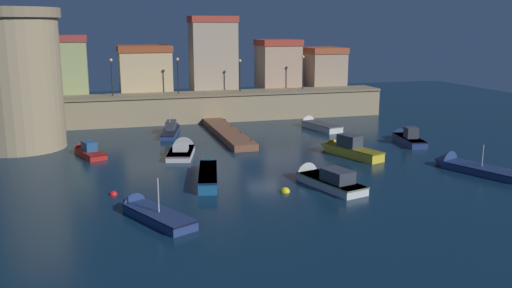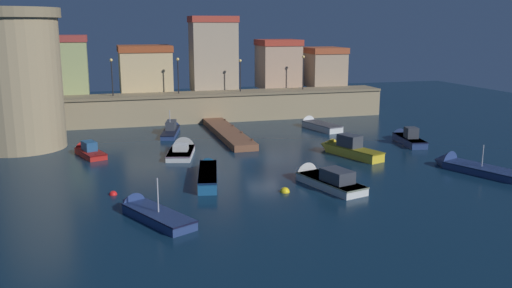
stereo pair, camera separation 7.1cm
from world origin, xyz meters
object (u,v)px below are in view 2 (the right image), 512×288
object	(u,v)px
moored_boat_8	(208,173)
quay_lamp_1	(178,70)
quay_lamp_2	(240,70)
moored_boat_5	(172,129)
moored_boat_3	(183,149)
moored_boat_2	(146,211)
moored_boat_7	(406,137)
moored_boat_6	(87,150)
moored_boat_0	(346,148)
moored_boat_9	(321,178)
moored_boat_1	(316,125)
moored_boat_4	(466,166)
fortress_tower	(17,79)
quay_lamp_0	(112,71)
quay_lamp_3	(303,67)
mooring_buoy_1	(285,192)
mooring_buoy_0	(113,195)

from	to	relation	value
moored_boat_8	quay_lamp_1	bearing A→B (deg)	8.39
quay_lamp_2	moored_boat_5	distance (m)	11.44
moored_boat_3	moored_boat_5	distance (m)	8.90
moored_boat_2	moored_boat_7	bearing A→B (deg)	-87.72
moored_boat_5	moored_boat_6	size ratio (longest dim) A/B	1.42
moored_boat_7	moored_boat_8	distance (m)	20.60
moored_boat_5	moored_boat_7	size ratio (longest dim) A/B	1.17
moored_boat_2	moored_boat_3	xyz separation A→B (m)	(4.18, 14.49, 0.00)
moored_boat_2	moored_boat_0	bearing A→B (deg)	-85.26
moored_boat_9	moored_boat_1	bearing A→B (deg)	-36.63
quay_lamp_2	moored_boat_0	world-z (taller)	quay_lamp_2
moored_boat_2	quay_lamp_1	bearing A→B (deg)	-38.01
moored_boat_4	moored_boat_7	distance (m)	9.78
fortress_tower	moored_boat_1	world-z (taller)	fortress_tower
quay_lamp_0	moored_boat_5	size ratio (longest dim) A/B	0.54
quay_lamp_3	moored_boat_4	xyz separation A→B (m)	(2.86, -25.80, -5.34)
quay_lamp_2	mooring_buoy_1	bearing A→B (deg)	-98.70
moored_boat_2	moored_boat_4	world-z (taller)	moored_boat_2
quay_lamp_1	quay_lamp_3	distance (m)	14.26
fortress_tower	mooring_buoy_1	bearing A→B (deg)	-46.08
quay_lamp_2	moored_boat_7	world-z (taller)	quay_lamp_2
moored_boat_4	moored_boat_9	world-z (taller)	moored_boat_4
mooring_buoy_1	mooring_buoy_0	bearing A→B (deg)	166.81
quay_lamp_3	moored_boat_7	distance (m)	17.31
moored_boat_0	mooring_buoy_1	bearing A→B (deg)	116.06
mooring_buoy_0	moored_boat_4	bearing A→B (deg)	-2.34
mooring_buoy_1	moored_boat_5	bearing A→B (deg)	101.33
moored_boat_1	moored_boat_2	bearing A→B (deg)	125.58
moored_boat_2	moored_boat_8	world-z (taller)	moored_boat_2
quay_lamp_0	quay_lamp_3	world-z (taller)	quay_lamp_3
quay_lamp_3	moored_boat_1	xyz separation A→B (m)	(-1.39, -7.44, -5.27)
moored_boat_4	moored_boat_2	bearing A→B (deg)	76.89
moored_boat_6	moored_boat_3	bearing A→B (deg)	-121.33
quay_lamp_1	quay_lamp_3	world-z (taller)	quay_lamp_3
mooring_buoy_1	quay_lamp_0	bearing A→B (deg)	109.31
moored_boat_0	moored_boat_8	xyz separation A→B (m)	(-12.15, -3.83, -0.14)
moored_boat_0	moored_boat_5	distance (m)	18.14
fortress_tower	moored_boat_9	world-z (taller)	fortress_tower
moored_boat_0	moored_boat_4	xyz separation A→B (m)	(6.33, -6.73, -0.28)
fortress_tower	moored_boat_1	size ratio (longest dim) A/B	1.86
moored_boat_6	moored_boat_7	world-z (taller)	moored_boat_7
moored_boat_0	moored_boat_8	distance (m)	12.74
moored_boat_0	moored_boat_7	distance (m)	7.88
quay_lamp_1	moored_boat_4	xyz separation A→B (m)	(17.11, -25.80, -5.32)
moored_boat_0	fortress_tower	bearing A→B (deg)	49.52
moored_boat_9	moored_boat_0	bearing A→B (deg)	-51.43
quay_lamp_1	quay_lamp_2	bearing A→B (deg)	0.00
moored_boat_4	quay_lamp_0	bearing A→B (deg)	21.44
moored_boat_1	moored_boat_7	xyz separation A→B (m)	(5.20, -8.63, 0.08)
quay_lamp_3	moored_boat_8	bearing A→B (deg)	-124.32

